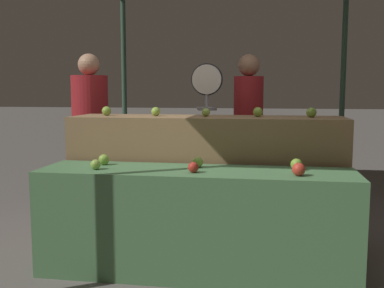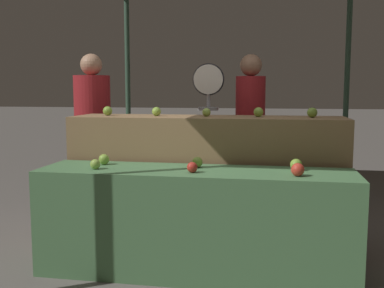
# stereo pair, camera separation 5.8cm
# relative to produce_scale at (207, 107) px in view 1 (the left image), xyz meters

# --- Properties ---
(ground_plane) EXTENTS (60.00, 60.00, 0.00)m
(ground_plane) POSITION_rel_produce_scale_xyz_m (0.08, -1.21, -1.17)
(ground_plane) COLOR #66605B
(display_counter_front) EXTENTS (2.27, 0.55, 0.77)m
(display_counter_front) POSITION_rel_produce_scale_xyz_m (0.08, -1.21, -0.79)
(display_counter_front) COLOR #4C7A4C
(display_counter_front) RESTS_ON ground_plane
(display_counter_back) EXTENTS (2.27, 0.55, 1.12)m
(display_counter_back) POSITION_rel_produce_scale_xyz_m (0.08, -0.61, -0.61)
(display_counter_back) COLOR olive
(display_counter_back) RESTS_ON ground_plane
(apple_front_0) EXTENTS (0.07, 0.07, 0.07)m
(apple_front_0) POSITION_rel_produce_scale_xyz_m (-0.64, -1.31, -0.37)
(apple_front_0) COLOR #8EB247
(apple_front_0) RESTS_ON display_counter_front
(apple_front_1) EXTENTS (0.07, 0.07, 0.07)m
(apple_front_1) POSITION_rel_produce_scale_xyz_m (0.08, -1.32, -0.36)
(apple_front_1) COLOR #B72D23
(apple_front_1) RESTS_ON display_counter_front
(apple_front_2) EXTENTS (0.09, 0.09, 0.09)m
(apple_front_2) POSITION_rel_produce_scale_xyz_m (0.79, -1.32, -0.36)
(apple_front_2) COLOR red
(apple_front_2) RESTS_ON display_counter_front
(apple_front_3) EXTENTS (0.08, 0.08, 0.08)m
(apple_front_3) POSITION_rel_produce_scale_xyz_m (-0.65, -1.11, -0.36)
(apple_front_3) COLOR #84AD3D
(apple_front_3) RESTS_ON display_counter_front
(apple_front_4) EXTENTS (0.08, 0.08, 0.08)m
(apple_front_4) POSITION_rel_produce_scale_xyz_m (0.08, -1.10, -0.36)
(apple_front_4) COLOR #84AD3D
(apple_front_4) RESTS_ON display_counter_front
(apple_front_5) EXTENTS (0.08, 0.08, 0.08)m
(apple_front_5) POSITION_rel_produce_scale_xyz_m (0.79, -1.11, -0.36)
(apple_front_5) COLOR #7AA338
(apple_front_5) RESTS_ON display_counter_front
(apple_back_0) EXTENTS (0.08, 0.08, 0.08)m
(apple_back_0) POSITION_rel_produce_scale_xyz_m (-0.80, -0.62, -0.01)
(apple_back_0) COLOR #7AA338
(apple_back_0) RESTS_ON display_counter_back
(apple_back_1) EXTENTS (0.08, 0.08, 0.08)m
(apple_back_1) POSITION_rel_produce_scale_xyz_m (-0.36, -0.61, -0.02)
(apple_back_1) COLOR #84AD3D
(apple_back_1) RESTS_ON display_counter_back
(apple_back_2) EXTENTS (0.07, 0.07, 0.07)m
(apple_back_2) POSITION_rel_produce_scale_xyz_m (0.07, -0.61, -0.02)
(apple_back_2) COLOR #8EB247
(apple_back_2) RESTS_ON display_counter_back
(apple_back_3) EXTENTS (0.08, 0.08, 0.08)m
(apple_back_3) POSITION_rel_produce_scale_xyz_m (0.50, -0.60, -0.01)
(apple_back_3) COLOR #84AD3D
(apple_back_3) RESTS_ON display_counter_back
(apple_back_4) EXTENTS (0.08, 0.08, 0.08)m
(apple_back_4) POSITION_rel_produce_scale_xyz_m (0.93, -0.61, -0.01)
(apple_back_4) COLOR #7AA338
(apple_back_4) RESTS_ON display_counter_back
(produce_scale) EXTENTS (0.31, 0.20, 1.59)m
(produce_scale) POSITION_rel_produce_scale_xyz_m (0.00, 0.00, 0.00)
(produce_scale) COLOR #99999E
(produce_scale) RESTS_ON ground_plane
(person_vendor_at_scale) EXTENTS (0.34, 0.34, 1.70)m
(person_vendor_at_scale) POSITION_rel_produce_scale_xyz_m (0.39, 0.30, -0.17)
(person_vendor_at_scale) COLOR #2D2D38
(person_vendor_at_scale) RESTS_ON ground_plane
(person_customer_left) EXTENTS (0.45, 0.45, 1.71)m
(person_customer_left) POSITION_rel_produce_scale_xyz_m (-1.25, 0.13, -0.19)
(person_customer_left) COLOR #2D2D38
(person_customer_left) RESTS_ON ground_plane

